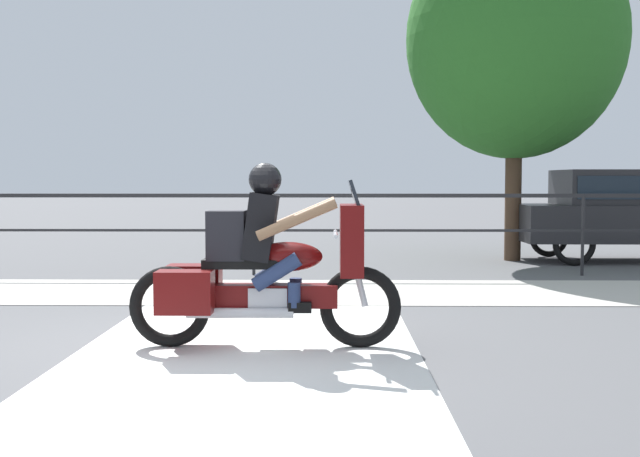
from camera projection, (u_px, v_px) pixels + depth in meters
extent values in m
plane|color=#565659|center=(197.00, 344.00, 7.21)|extent=(120.00, 120.00, 0.00)
cube|color=#B7B2A8|center=(240.00, 291.00, 10.60)|extent=(44.00, 2.40, 0.01)
cube|color=silver|center=(249.00, 349.00, 7.00)|extent=(2.95, 6.00, 0.01)
cube|color=#232326|center=(253.00, 196.00, 12.42)|extent=(36.00, 0.04, 0.06)
cube|color=#232326|center=(254.00, 230.00, 12.45)|extent=(36.00, 0.03, 0.04)
cylinder|color=#232326|center=(254.00, 234.00, 12.46)|extent=(0.05, 0.05, 1.27)
cylinder|color=#232326|center=(583.00, 235.00, 12.38)|extent=(0.05, 0.05, 1.27)
torus|color=black|center=(360.00, 307.00, 7.07)|extent=(0.72, 0.11, 0.72)
torus|color=black|center=(170.00, 307.00, 7.09)|extent=(0.72, 0.11, 0.72)
cube|color=#5B0C0C|center=(265.00, 296.00, 7.07)|extent=(1.28, 0.22, 0.20)
cube|color=silver|center=(269.00, 301.00, 7.07)|extent=(0.34, 0.26, 0.26)
ellipsoid|color=#5B0C0C|center=(288.00, 257.00, 7.05)|extent=(0.62, 0.30, 0.26)
cube|color=black|center=(246.00, 263.00, 7.06)|extent=(0.74, 0.28, 0.08)
cube|color=#5B0C0C|center=(351.00, 240.00, 7.03)|extent=(0.20, 0.61, 0.62)
cube|color=#1E232B|center=(354.00, 193.00, 7.01)|extent=(0.10, 0.52, 0.24)
cylinder|color=silver|center=(336.00, 234.00, 7.03)|extent=(0.04, 0.70, 0.04)
cylinder|color=silver|center=(240.00, 313.00, 6.92)|extent=(0.93, 0.09, 0.09)
cube|color=#5B0C0C|center=(185.00, 292.00, 6.84)|extent=(0.48, 0.28, 0.36)
cube|color=#5B0C0C|center=(194.00, 285.00, 7.32)|extent=(0.48, 0.28, 0.36)
cylinder|color=silver|center=(357.00, 273.00, 7.05)|extent=(0.20, 0.06, 0.59)
cube|color=black|center=(261.00, 227.00, 7.03)|extent=(0.32, 0.36, 0.61)
sphere|color=#8C6647|center=(265.00, 182.00, 7.01)|extent=(0.23, 0.23, 0.23)
sphere|color=black|center=(265.00, 179.00, 7.01)|extent=(0.29, 0.29, 0.29)
cylinder|color=navy|center=(277.00, 272.00, 6.91)|extent=(0.44, 0.13, 0.34)
cylinder|color=navy|center=(294.00, 295.00, 6.92)|extent=(0.11, 0.11, 0.22)
cube|color=black|center=(300.00, 307.00, 6.92)|extent=(0.20, 0.10, 0.09)
cylinder|color=navy|center=(279.00, 268.00, 7.21)|extent=(0.44, 0.13, 0.34)
cylinder|color=navy|center=(296.00, 290.00, 7.22)|extent=(0.11, 0.11, 0.22)
cube|color=black|center=(301.00, 302.00, 7.22)|extent=(0.20, 0.10, 0.09)
cylinder|color=#8C6647|center=(297.00, 220.00, 6.73)|extent=(0.69, 0.09, 0.36)
cylinder|color=#8C6647|center=(299.00, 216.00, 7.32)|extent=(0.69, 0.09, 0.36)
cube|color=black|center=(227.00, 235.00, 7.04)|extent=(0.33, 0.29, 0.43)
cube|color=#232326|center=(631.00, 223.00, 14.58)|extent=(4.07, 1.75, 0.66)
cube|color=#232326|center=(618.00, 187.00, 14.55)|extent=(2.11, 1.54, 0.63)
cube|color=#19232D|center=(618.00, 187.00, 14.55)|extent=(1.95, 1.58, 0.41)
torus|color=black|center=(574.00, 244.00, 13.81)|extent=(0.75, 0.11, 0.75)
torus|color=black|center=(549.00, 237.00, 15.42)|extent=(0.75, 0.11, 0.75)
cylinder|color=#473323|center=(513.00, 195.00, 14.69)|extent=(0.30, 0.30, 2.41)
ellipsoid|color=#286623|center=(515.00, 39.00, 14.52)|extent=(3.96, 3.96, 4.35)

